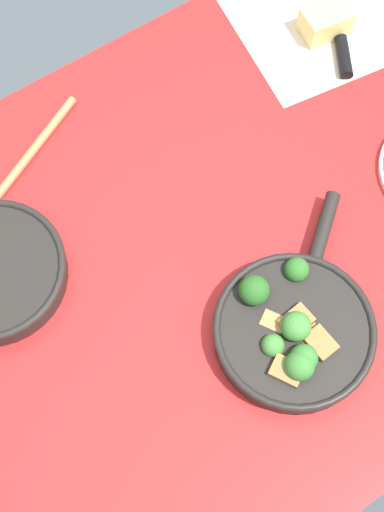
% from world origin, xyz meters
% --- Properties ---
extents(ground_plane, '(14.00, 14.00, 0.00)m').
position_xyz_m(ground_plane, '(0.00, 0.00, 0.00)').
color(ground_plane, '#424C51').
extents(dining_table_red, '(1.27, 0.90, 0.74)m').
position_xyz_m(dining_table_red, '(0.00, 0.00, 0.66)').
color(dining_table_red, red).
rests_on(dining_table_red, ground_plane).
extents(skillet_broccoli, '(0.33, 0.28, 0.08)m').
position_xyz_m(skillet_broccoli, '(-0.06, 0.19, 0.77)').
color(skillet_broccoli, black).
rests_on(skillet_broccoli, dining_table_red).
extents(parchment_sheet, '(0.33, 0.35, 0.00)m').
position_xyz_m(parchment_sheet, '(-0.46, -0.29, 0.74)').
color(parchment_sheet, beige).
rests_on(parchment_sheet, dining_table_red).
extents(grater_knife, '(0.15, 0.22, 0.02)m').
position_xyz_m(grater_knife, '(-0.47, -0.21, 0.75)').
color(grater_knife, silver).
rests_on(grater_knife, dining_table_red).
extents(cheese_block, '(0.09, 0.07, 0.05)m').
position_xyz_m(cheese_block, '(-0.46, -0.25, 0.77)').
color(cheese_block, '#EFD67A').
rests_on(cheese_block, dining_table_red).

